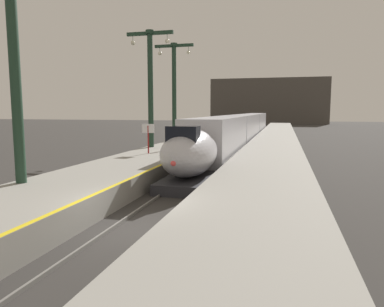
% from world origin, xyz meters
% --- Properties ---
extents(ground_plane, '(260.00, 260.00, 0.00)m').
position_xyz_m(ground_plane, '(0.00, 0.00, 0.00)').
color(ground_plane, '#33302D').
extents(platform_left, '(4.80, 110.00, 1.05)m').
position_xyz_m(platform_left, '(-4.05, 24.75, 0.53)').
color(platform_left, gray).
rests_on(platform_left, ground).
extents(platform_right, '(4.80, 110.00, 1.05)m').
position_xyz_m(platform_right, '(4.05, 24.75, 0.53)').
color(platform_right, gray).
rests_on(platform_right, ground).
extents(platform_left_safety_stripe, '(0.20, 107.80, 0.01)m').
position_xyz_m(platform_left_safety_stripe, '(-1.77, 24.75, 1.05)').
color(platform_left_safety_stripe, yellow).
rests_on(platform_left_safety_stripe, platform_left).
extents(rail_main_left, '(0.08, 110.00, 0.12)m').
position_xyz_m(rail_main_left, '(-0.75, 27.50, 0.06)').
color(rail_main_left, slate).
rests_on(rail_main_left, ground).
extents(rail_main_right, '(0.08, 110.00, 0.12)m').
position_xyz_m(rail_main_right, '(0.75, 27.50, 0.06)').
color(rail_main_right, slate).
rests_on(rail_main_right, ground).
extents(highspeed_train_main, '(2.92, 56.32, 3.60)m').
position_xyz_m(highspeed_train_main, '(0.00, 32.00, 1.96)').
color(highspeed_train_main, silver).
rests_on(highspeed_train_main, ground).
extents(station_column_near, '(4.00, 0.68, 9.88)m').
position_xyz_m(station_column_near, '(-5.85, 1.58, 7.05)').
color(station_column_near, '#1E3828').
rests_on(station_column_near, platform_left).
extents(station_column_mid, '(4.00, 0.68, 9.59)m').
position_xyz_m(station_column_mid, '(-5.90, 17.06, 6.79)').
color(station_column_mid, '#1E3828').
rests_on(station_column_mid, platform_left).
extents(station_column_far, '(4.00, 0.68, 9.73)m').
position_xyz_m(station_column_far, '(-5.90, 23.66, 6.86)').
color(station_column_far, '#1E3828').
rests_on(station_column_far, platform_left).
extents(passenger_near_edge, '(0.48, 0.40, 1.69)m').
position_xyz_m(passenger_near_edge, '(-2.56, 20.27, 2.04)').
color(passenger_near_edge, '#23232D').
rests_on(passenger_near_edge, platform_left).
extents(passenger_mid_platform, '(0.27, 0.57, 1.69)m').
position_xyz_m(passenger_mid_platform, '(-3.71, 15.16, 2.04)').
color(passenger_mid_platform, '#23232D').
rests_on(passenger_mid_platform, platform_left).
extents(rolling_suitcase, '(0.40, 0.22, 0.98)m').
position_xyz_m(rolling_suitcase, '(-4.53, 19.80, 1.35)').
color(rolling_suitcase, brown).
rests_on(rolling_suitcase, platform_left).
extents(departure_info_board, '(0.90, 0.10, 2.12)m').
position_xyz_m(departure_info_board, '(-4.46, 12.75, 2.56)').
color(departure_info_board, maroon).
rests_on(departure_info_board, platform_left).
extents(terminus_back_wall, '(36.00, 2.00, 14.00)m').
position_xyz_m(terminus_back_wall, '(0.00, 102.00, 7.00)').
color(terminus_back_wall, '#4C4742').
rests_on(terminus_back_wall, ground).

